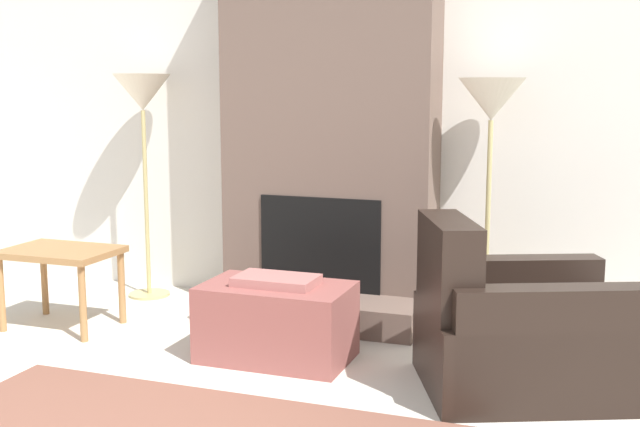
{
  "coord_description": "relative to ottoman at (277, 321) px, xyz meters",
  "views": [
    {
      "loc": [
        1.73,
        -2.04,
        1.51
      ],
      "look_at": [
        0.0,
        2.77,
        0.69
      ],
      "focal_mm": 45.0,
      "sensor_mm": 36.0,
      "label": 1
    }
  ],
  "objects": [
    {
      "name": "armchair",
      "position": [
        1.29,
        -0.01,
        0.05
      ],
      "size": [
        1.26,
        1.13,
        0.87
      ],
      "rotation": [
        0.0,
        0.0,
        1.97
      ],
      "color": "black",
      "rests_on": "ground_plane"
    },
    {
      "name": "side_table",
      "position": [
        -1.5,
        0.09,
        0.21
      ],
      "size": [
        0.68,
        0.48,
        0.5
      ],
      "color": "#9E7042",
      "rests_on": "ground_plane"
    },
    {
      "name": "floor_lamp_right",
      "position": [
        1.01,
        0.94,
        1.13
      ],
      "size": [
        0.4,
        0.4,
        1.55
      ],
      "color": "tan",
      "rests_on": "ground_plane"
    },
    {
      "name": "ottoman",
      "position": [
        0.0,
        0.0,
        0.0
      ],
      "size": [
        0.81,
        0.5,
        0.47
      ],
      "color": "#8C4C47",
      "rests_on": "ground_plane"
    },
    {
      "name": "fireplace",
      "position": [
        -0.05,
        1.02,
        0.99
      ],
      "size": [
        1.41,
        0.78,
        2.6
      ],
      "color": "brown",
      "rests_on": "ground_plane"
    },
    {
      "name": "wall_back",
      "position": [
        -0.05,
        1.27,
        1.08
      ],
      "size": [
        7.64,
        0.06,
        2.6
      ],
      "primitive_type": "cube",
      "color": "silver",
      "rests_on": "ground_plane"
    },
    {
      "name": "floor_lamp_left",
      "position": [
        -1.4,
        0.94,
        1.17
      ],
      "size": [
        0.4,
        0.4,
        1.59
      ],
      "color": "tan",
      "rests_on": "ground_plane"
    }
  ]
}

